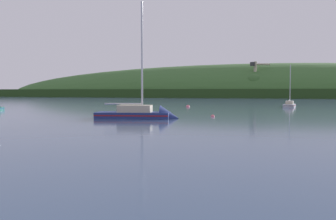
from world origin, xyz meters
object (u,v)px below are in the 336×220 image
Objects in this scene: sailboat_midwater_white at (144,116)px; mooring_buoy_midchannel at (188,107)px; sailboat_far_left at (290,106)px; dockside_crane at (255,81)px; mooring_buoy_off_fishing_boat at (213,117)px.

mooring_buoy_midchannel is at bearing 83.41° from sailboat_midwater_white.
sailboat_far_left is at bearing 53.91° from sailboat_midwater_white.
sailboat_midwater_white is at bearing -122.71° from dockside_crane.
mooring_buoy_off_fishing_boat is at bearing 168.94° from sailboat_far_left.
sailboat_far_left reaches higher than mooring_buoy_midchannel.
mooring_buoy_midchannel is (-16.64, -114.52, -8.21)m from dockside_crane.
mooring_buoy_off_fishing_boat is (6.91, -25.38, 0.00)m from mooring_buoy_midchannel.
sailboat_far_left is (2.82, -110.27, -8.05)m from dockside_crane.
dockside_crane is 1.24× the size of sailboat_midwater_white.
sailboat_midwater_white is 39.37m from sailboat_far_left.
mooring_buoy_off_fishing_boat is at bearing -74.78° from mooring_buoy_midchannel.
sailboat_midwater_white is at bearing -90.97° from mooring_buoy_midchannel.
mooring_buoy_midchannel is 1.50× the size of mooring_buoy_off_fishing_boat.
dockside_crane reaches higher than sailboat_far_left.
sailboat_midwater_white is at bearing 161.43° from sailboat_far_left.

